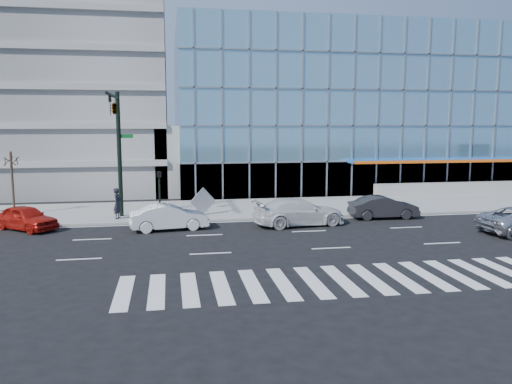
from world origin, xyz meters
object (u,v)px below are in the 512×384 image
Objects in this scene: street_tree_near at (11,160)px; white_suv at (299,212)px; ped_signal_post at (159,187)px; tilted_panel at (203,201)px; pedestrian at (118,203)px; traffic_signal at (116,123)px; white_sedan at (169,217)px; red_sedan at (26,218)px; dark_sedan at (383,207)px.

street_tree_near reaches higher than white_suv.
ped_signal_post is 2.31× the size of tilted_panel.
pedestrian is 5.43m from tilted_panel.
traffic_signal is 12.42m from white_suv.
pedestrian is at bearing 37.51° from white_sedan.
red_sedan is 2.13× the size of pedestrian.
dark_sedan is 3.42× the size of tilted_panel.
white_suv reaches higher than dark_sedan.
ped_signal_post is at bearing 61.96° from white_suv.
red_sedan is (1.86, -4.30, -3.07)m from street_tree_near.
street_tree_near is 0.95× the size of dark_sedan.
ped_signal_post is 0.72× the size of red_sedan.
traffic_signal reaches higher than pedestrian.
tilted_panel is at bearing 8.81° from traffic_signal.
ped_signal_post is 3.02m from tilted_panel.
white_sedan is at bearing -29.49° from street_tree_near.
traffic_signal is 7.96m from street_tree_near.
traffic_signal is at bearing 68.25° from white_suv.
red_sedan is (-16.02, 1.40, -0.11)m from white_suv.
ped_signal_post reaches higher than tilted_panel.
dark_sedan is (6.00, 1.20, -0.09)m from white_suv.
pedestrian reaches higher than dark_sedan.
tilted_panel is at bearing -39.34° from red_sedan.
traffic_signal is 17.79m from dark_sedan.
pedestrian reaches higher than white_suv.
red_sedan is (-7.64, -1.74, -1.43)m from ped_signal_post.
dark_sedan is at bearing -7.70° from ped_signal_post.
street_tree_near reaches higher than dark_sedan.
white_sedan is 4.58m from pedestrian.
pedestrian is at bearing 66.11° from white_suv.
white_suv is at bearing -14.30° from traffic_signal.
ped_signal_post is 0.71× the size of street_tree_near.
dark_sedan is (16.87, -1.57, -5.43)m from traffic_signal.
street_tree_near is at bearing 164.94° from ped_signal_post.
white_suv is at bearing -97.16° from white_sedan.
pedestrian is at bearing 85.17° from dark_sedan.
traffic_signal is at bearing -22.71° from street_tree_near.
white_sedan is at bearing -143.23° from tilted_panel.
traffic_signal is at bearing 86.71° from dark_sedan.
red_sedan is 3.22× the size of tilted_panel.
traffic_signal is 1.80× the size of dark_sedan.
white_suv is (17.87, -5.70, -2.96)m from street_tree_near.
pedestrian reaches higher than white_sedan.
white_suv is 16.08m from red_sedan.
white_suv is 1.27× the size of dark_sedan.
white_sedan is at bearing -120.15° from pedestrian.
pedestrian is 1.51× the size of tilted_panel.
traffic_signal is 4.07× the size of pedestrian.
red_sedan is (-22.02, 0.20, -0.02)m from dark_sedan.
dark_sedan is 11.83m from tilted_panel.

